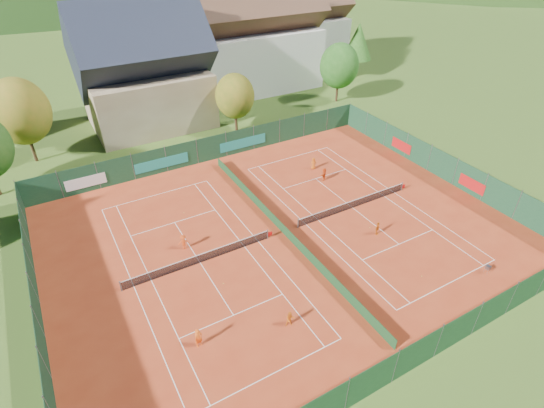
{
  "coord_description": "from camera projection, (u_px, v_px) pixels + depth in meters",
  "views": [
    {
      "loc": [
        -15.83,
        -25.67,
        23.86
      ],
      "look_at": [
        0.0,
        2.0,
        2.0
      ],
      "focal_mm": 28.0,
      "sensor_mm": 36.0,
      "label": 1
    }
  ],
  "objects": [
    {
      "name": "mountain_backdrop",
      "position": [
        113.0,
        50.0,
        239.58
      ],
      "size": [
        820.0,
        530.0,
        242.0
      ],
      "color": "black",
      "rests_on": "ground"
    },
    {
      "name": "hotel_block_b",
      "position": [
        300.0,
        27.0,
        78.39
      ],
      "size": [
        17.28,
        10.0,
        15.5
      ],
      "color": "silver",
      "rests_on": "ground"
    },
    {
      "name": "fence_west",
      "position": [
        36.0,
        305.0,
        29.31
      ],
      "size": [
        0.04,
        32.0,
        3.0
      ],
      "color": "#12321E",
      "rests_on": "ground"
    },
    {
      "name": "ball_hopper",
      "position": [
        488.0,
        267.0,
        33.82
      ],
      "size": [
        0.34,
        0.34,
        0.8
      ],
      "color": "slate",
      "rests_on": "ground"
    },
    {
      "name": "tree_east_mid",
      "position": [
        358.0,
        41.0,
        71.76
      ],
      "size": [
        5.04,
        5.04,
        9.0
      ],
      "color": "#4D2F1B",
      "rests_on": "ground"
    },
    {
      "name": "hotel_block_a",
      "position": [
        253.0,
        41.0,
        66.5
      ],
      "size": [
        21.6,
        11.0,
        17.25
      ],
      "color": "silver",
      "rests_on": "ground"
    },
    {
      "name": "player_left_far",
      "position": [
        183.0,
        242.0,
        36.19
      ],
      "size": [
        1.02,
        0.73,
        1.43
      ],
      "primitive_type": "imported",
      "rotation": [
        0.0,
        0.0,
        2.91
      ],
      "color": "#DE4613",
      "rests_on": "ground"
    },
    {
      "name": "tree_center",
      "position": [
        235.0,
        96.0,
        53.89
      ],
      "size": [
        5.01,
        5.01,
        7.6
      ],
      "color": "#412817",
      "rests_on": "ground"
    },
    {
      "name": "loose_ball_3",
      "position": [
        184.0,
        213.0,
        40.9
      ],
      "size": [
        0.07,
        0.07,
        0.07
      ],
      "primitive_type": "sphere",
      "color": "#CCD833",
      "rests_on": "ground"
    },
    {
      "name": "ground",
      "position": [
        283.0,
        233.0,
        38.36
      ],
      "size": [
        600.0,
        600.0,
        0.0
      ],
      "primitive_type": "plane",
      "color": "#37561B",
      "rests_on": "ground"
    },
    {
      "name": "tree_west_mid",
      "position": [
        20.0,
        112.0,
        46.16
      ],
      "size": [
        6.44,
        6.44,
        9.78
      ],
      "color": "#442D18",
      "rests_on": "ground"
    },
    {
      "name": "fence_south",
      "position": [
        417.0,
        354.0,
        26.05
      ],
      "size": [
        40.0,
        0.04,
        3.0
      ],
      "color": "#163D1D",
      "rests_on": "ground"
    },
    {
      "name": "loose_ball_2",
      "position": [
        289.0,
        206.0,
        41.81
      ],
      "size": [
        0.07,
        0.07,
        0.07
      ],
      "primitive_type": "sphere",
      "color": "#CCD833",
      "rests_on": "ground"
    },
    {
      "name": "player_left_mid",
      "position": [
        290.0,
        319.0,
        29.39
      ],
      "size": [
        0.76,
        0.67,
        1.3
      ],
      "primitive_type": "imported",
      "rotation": [
        0.0,
        0.0,
        -0.34
      ],
      "color": "orange",
      "rests_on": "ground"
    },
    {
      "name": "player_right_far_a",
      "position": [
        313.0,
        163.0,
        47.59
      ],
      "size": [
        0.78,
        0.6,
        1.41
      ],
      "primitive_type": "imported",
      "rotation": [
        0.0,
        0.0,
        2.9
      ],
      "color": "#CA5711",
      "rests_on": "ground"
    },
    {
      "name": "fence_east",
      "position": [
        441.0,
        165.0,
        45.74
      ],
      "size": [
        0.09,
        32.0,
        3.0
      ],
      "color": "#153922",
      "rests_on": "ground"
    },
    {
      "name": "loose_ball_0",
      "position": [
        223.0,
        284.0,
        33.06
      ],
      "size": [
        0.07,
        0.07,
        0.07
      ],
      "primitive_type": "sphere",
      "color": "#CCD833",
      "rests_on": "ground"
    },
    {
      "name": "player_left_near",
      "position": [
        198.0,
        338.0,
        27.92
      ],
      "size": [
        0.63,
        0.48,
        1.56
      ],
      "primitive_type": "imported",
      "rotation": [
        0.0,
        0.0,
        0.2
      ],
      "color": "orange",
      "rests_on": "ground"
    },
    {
      "name": "court_markings_right",
      "position": [
        353.0,
        208.0,
        41.62
      ],
      "size": [
        11.03,
        23.83,
        0.0
      ],
      "color": "white",
      "rests_on": "ground"
    },
    {
      "name": "clay_pad",
      "position": [
        283.0,
        233.0,
        38.35
      ],
      "size": [
        40.0,
        32.0,
        0.01
      ],
      "primitive_type": "cube",
      "color": "#A83418",
      "rests_on": "ground"
    },
    {
      "name": "court_divider",
      "position": [
        283.0,
        229.0,
        38.07
      ],
      "size": [
        0.03,
        28.8,
        1.0
      ],
      "color": "#14371A",
      "rests_on": "ground"
    },
    {
      "name": "tennis_net_left",
      "position": [
        201.0,
        258.0,
        34.85
      ],
      "size": [
        13.3,
        0.1,
        1.02
      ],
      "color": "#59595B",
      "rests_on": "ground"
    },
    {
      "name": "tree_east_front",
      "position": [
        339.0,
        66.0,
        62.31
      ],
      "size": [
        5.72,
        5.72,
        8.69
      ],
      "color": "#422A17",
      "rests_on": "ground"
    },
    {
      "name": "court_markings_left",
      "position": [
        200.0,
        263.0,
        35.07
      ],
      "size": [
        11.03,
        23.83,
        0.0
      ],
      "color": "white",
      "rests_on": "ground"
    },
    {
      "name": "chalet",
      "position": [
        145.0,
        75.0,
        54.85
      ],
      "size": [
        16.2,
        12.0,
        16.0
      ],
      "color": "tan",
      "rests_on": "ground"
    },
    {
      "name": "player_right_far_b",
      "position": [
        324.0,
        174.0,
        45.59
      ],
      "size": [
        1.34,
        1.15,
        1.46
      ],
      "primitive_type": "imported",
      "rotation": [
        0.0,
        0.0,
        3.78
      ],
      "color": "#D74213",
      "rests_on": "ground"
    },
    {
      "name": "tennis_net_right",
      "position": [
        354.0,
        203.0,
        41.41
      ],
      "size": [
        13.3,
        0.1,
        1.02
      ],
      "color": "#59595B",
      "rests_on": "ground"
    },
    {
      "name": "tree_east_back",
      "position": [
        293.0,
        33.0,
        73.82
      ],
      "size": [
        7.15,
        7.15,
        10.86
      ],
      "color": "#472E19",
      "rests_on": "ground"
    },
    {
      "name": "fence_north",
      "position": [
        208.0,
        149.0,
        48.78
      ],
      "size": [
        40.0,
        0.1,
        3.0
      ],
      "color": "#153B23",
      "rests_on": "ground"
    },
    {
      "name": "loose_ball_4",
      "position": [
        370.0,
        227.0,
        38.99
      ],
      "size": [
        0.07,
        0.07,
        0.07
      ],
      "primitive_type": "sphere",
      "color": "#CCD833",
      "rests_on": "ground"
    },
    {
      "name": "player_right_near",
      "position": [
        377.0,
        228.0,
        37.84
      ],
      "size": [
        0.85,
        0.66,
        1.34
      ],
      "primitive_type": "imported",
      "rotation": [
        0.0,
        0.0,
        0.49
      ],
      "color": "orange",
      "rests_on": "ground"
    },
    {
      "name": "loose_ball_1",
      "position": [
        422.0,
        276.0,
        33.75
      ],
      "size": [
        0.07,
        0.07,
        0.07
      ],
      "primitive_type": "sphere",
      "color": "#CCD833",
      "rests_on": "ground"
    }
  ]
}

